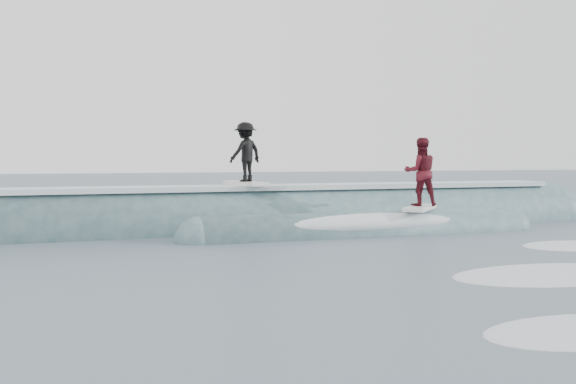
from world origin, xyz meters
name	(u,v)px	position (x,y,z in m)	size (l,w,h in m)	color
ground	(381,262)	(0.00, 0.00, 0.00)	(160.00, 160.00, 0.00)	#41525F
breaking_wave	(290,228)	(0.29, 6.02, 0.04)	(21.57, 3.97, 2.38)	#3A5B62
surfer_black	(245,155)	(-0.91, 6.37, 2.11)	(1.24, 2.06, 1.77)	silver
surfer_red	(421,175)	(3.40, 4.17, 1.56)	(1.76, 1.84, 1.95)	white
far_swells	(134,204)	(-2.80, 17.65, 0.00)	(37.41, 8.65, 0.80)	#3A5B62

